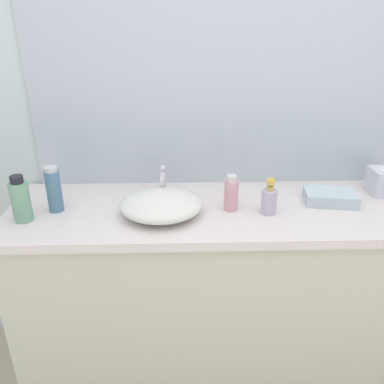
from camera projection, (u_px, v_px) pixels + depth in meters
The scene contains 11 objects.
bathroom_wall_rear at pixel (237, 95), 1.74m from camera, with size 6.00×0.06×2.60m, color silver.
vanity_counter at pixel (218, 292), 1.79m from camera, with size 1.79×0.57×0.89m.
wall_mirror_panel at pixel (219, 62), 1.64m from camera, with size 1.67×0.01×1.11m, color #B2BCC6.
sink_basin at pixel (161, 204), 1.53m from camera, with size 0.33×0.31×0.09m, color silver.
faucet at pixel (163, 180), 1.67m from camera, with size 0.03×0.13×0.14m.
soap_dispenser at pixel (269, 199), 1.53m from camera, with size 0.06×0.06×0.16m.
lotion_bottle at pixel (54, 190), 1.54m from camera, with size 0.06×0.06×0.19m.
perfume_bottle at pixel (21, 200), 1.47m from camera, with size 0.07×0.07×0.19m.
spray_can at pixel (231, 194), 1.56m from camera, with size 0.06×0.06×0.15m.
tissue_box at pixel (384, 180), 1.71m from camera, with size 0.12×0.12×0.16m.
folded_hand_towel at pixel (330, 197), 1.64m from camera, with size 0.21×0.14×0.05m, color silver.
Camera 1 is at (-0.26, -1.04, 1.60)m, focal length 35.79 mm.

